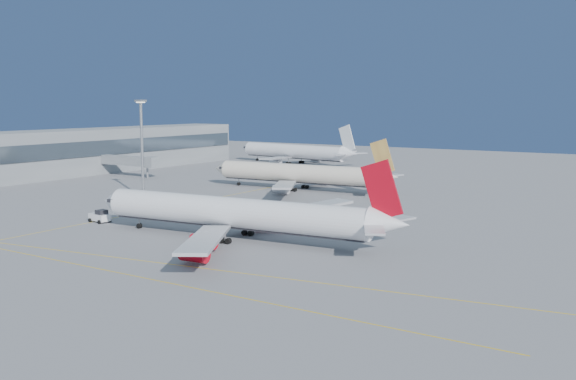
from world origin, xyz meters
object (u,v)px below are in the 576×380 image
(airliner_virgin, at_px, (239,214))
(pushback_tug, at_px, (100,216))
(airliner_third, at_px, (296,152))
(light_mast, at_px, (142,141))
(airliner_etihad, at_px, (300,174))

(airliner_virgin, bearing_deg, pushback_tug, 177.69)
(airliner_virgin, relative_size, airliner_third, 1.04)
(pushback_tug, height_order, light_mast, light_mast)
(airliner_third, distance_m, light_mast, 100.39)
(airliner_third, xyz_separation_m, pushback_tug, (32.86, -127.02, -3.67))
(airliner_virgin, distance_m, light_mast, 57.81)
(airliner_third, xyz_separation_m, light_mast, (16.23, -98.59, 9.69))
(airliner_third, height_order, pushback_tug, airliner_third)
(airliner_third, relative_size, light_mast, 2.43)
(airliner_virgin, distance_m, airliner_etihad, 66.17)
(airliner_etihad, height_order, airliner_third, airliner_third)
(pushback_tug, xyz_separation_m, light_mast, (-16.64, 28.43, 13.36))
(light_mast, bearing_deg, airliner_virgin, -28.01)
(airliner_virgin, bearing_deg, airliner_etihad, 107.03)
(airliner_virgin, distance_m, pushback_tug, 33.86)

